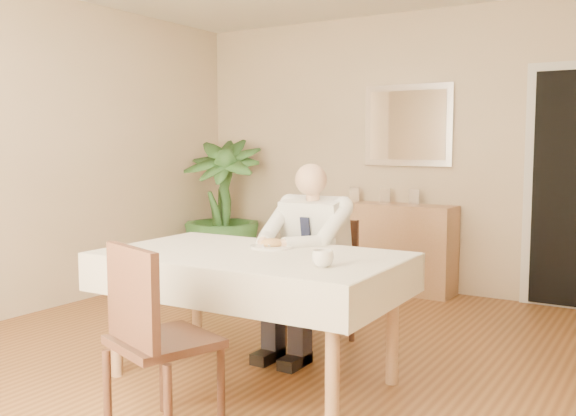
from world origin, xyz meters
The scene contains 16 objects.
room centered at (0.00, 0.00, 1.30)m, with size 5.00×5.02×2.60m.
mirror centered at (0.01, 2.47, 1.55)m, with size 0.86×0.04×0.76m.
dining_table centered at (0.14, -0.28, 0.67)m, with size 1.73×1.04×0.75m.
chair_far centered at (0.14, 0.60, 0.48)m, with size 0.43×0.43×0.85m.
chair_near centered at (0.19, -1.15, 0.52)m, with size 0.56×0.57×0.93m.
seated_man centered at (0.14, 0.32, 0.69)m, with size 0.48×0.72×1.24m.
plate centered at (0.15, -0.08, 0.76)m, with size 0.26×0.26×0.02m, color white.
food centered at (0.15, -0.08, 0.78)m, with size 0.14×0.14×0.06m, color olive.
knife centered at (0.19, -0.14, 0.78)m, with size 0.01×0.01×0.13m, color silver.
fork centered at (0.11, -0.14, 0.78)m, with size 0.01×0.01×0.13m, color silver.
coffee_mug centered at (0.70, -0.45, 0.80)m, with size 0.11×0.11×0.09m, color white.
sideboard centered at (0.01, 2.32, 0.41)m, with size 1.02×0.35×0.82m, color #AB7D58.
photo_frame_left centered at (-0.48, 2.36, 0.89)m, with size 0.10×0.02×0.14m, color silver.
photo_frame_center centered at (-0.16, 2.38, 0.89)m, with size 0.10×0.02×0.14m, color silver.
photo_frame_right centered at (0.13, 2.37, 0.89)m, with size 0.10×0.02×0.14m, color silver.
potted_palm centered at (-1.79, 1.96, 0.71)m, with size 0.80×0.80×1.42m, color #285322.
Camera 1 is at (2.22, -3.26, 1.37)m, focal length 40.00 mm.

